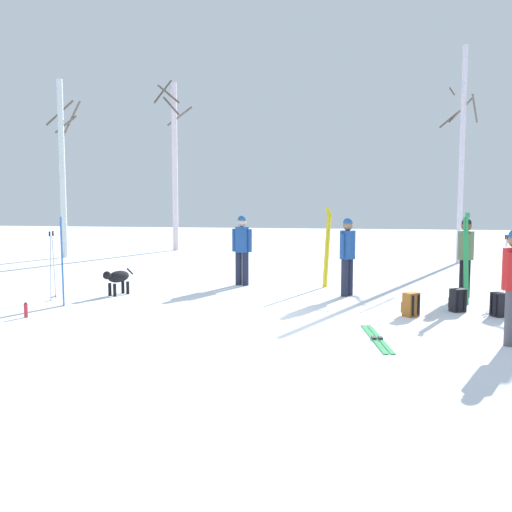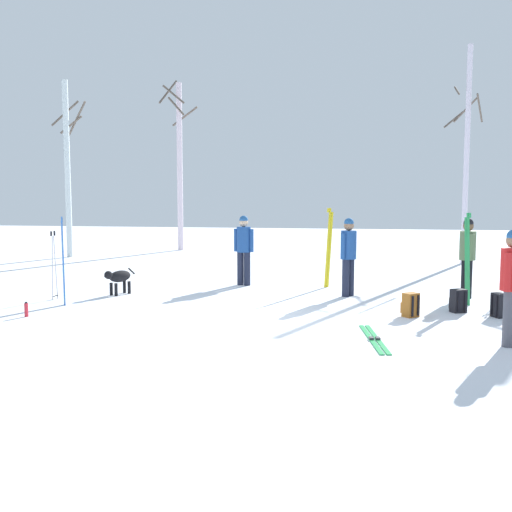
{
  "view_description": "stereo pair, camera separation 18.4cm",
  "coord_description": "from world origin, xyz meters",
  "px_view_note": "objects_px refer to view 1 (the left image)",
  "views": [
    {
      "loc": [
        1.59,
        -9.98,
        2.2
      ],
      "look_at": [
        -0.29,
        1.63,
        1.0
      ],
      "focal_mm": 41.67,
      "sensor_mm": 36.0,
      "label": 1
    },
    {
      "loc": [
        1.77,
        -9.95,
        2.2
      ],
      "look_at": [
        -0.29,
        1.63,
        1.0
      ],
      "focal_mm": 41.67,
      "sensor_mm": 36.0,
      "label": 2
    }
  ],
  "objects_px": {
    "person_0": "(466,252)",
    "birch_tree_2": "(462,153)",
    "person_3": "(347,251)",
    "dog": "(117,278)",
    "backpack_1": "(499,305)",
    "ski_pair_lying_0": "(376,338)",
    "person_1": "(242,246)",
    "ski_poles_0": "(52,263)",
    "ski_pair_planted_2": "(62,262)",
    "ski_pair_planted_1": "(327,248)",
    "backpack_0": "(458,301)",
    "ski_pair_planted_0": "(466,259)",
    "birch_tree_0": "(63,166)",
    "water_bottle_0": "(26,310)",
    "backpack_2": "(411,305)",
    "ski_poles_1": "(506,264)",
    "birch_tree_1": "(174,162)"
  },
  "relations": [
    {
      "from": "ski_poles_0",
      "to": "backpack_1",
      "type": "relative_size",
      "value": 3.31
    },
    {
      "from": "dog",
      "to": "ski_poles_0",
      "type": "xyz_separation_m",
      "value": [
        -1.1,
        -0.81,
        0.39
      ]
    },
    {
      "from": "ski_pair_planted_1",
      "to": "backpack_1",
      "type": "height_order",
      "value": "ski_pair_planted_1"
    },
    {
      "from": "ski_pair_lying_0",
      "to": "birch_tree_1",
      "type": "xyz_separation_m",
      "value": [
        -7.45,
        13.99,
        3.53
      ]
    },
    {
      "from": "ski_poles_1",
      "to": "ski_pair_lying_0",
      "type": "bearing_deg",
      "value": -124.28
    },
    {
      "from": "ski_poles_0",
      "to": "backpack_0",
      "type": "distance_m",
      "value": 8.24
    },
    {
      "from": "ski_pair_lying_0",
      "to": "person_1",
      "type": "bearing_deg",
      "value": 120.95
    },
    {
      "from": "birch_tree_1",
      "to": "backpack_0",
      "type": "bearing_deg",
      "value": -51.87
    },
    {
      "from": "person_1",
      "to": "ski_pair_planted_2",
      "type": "relative_size",
      "value": 0.96
    },
    {
      "from": "person_0",
      "to": "birch_tree_2",
      "type": "bearing_deg",
      "value": 81.53
    },
    {
      "from": "ski_pair_planted_2",
      "to": "water_bottle_0",
      "type": "distance_m",
      "value": 1.43
    },
    {
      "from": "water_bottle_0",
      "to": "backpack_0",
      "type": "bearing_deg",
      "value": 13.05
    },
    {
      "from": "backpack_1",
      "to": "backpack_2",
      "type": "relative_size",
      "value": 1.0
    },
    {
      "from": "ski_poles_1",
      "to": "water_bottle_0",
      "type": "xyz_separation_m",
      "value": [
        -9.08,
        -3.58,
        -0.6
      ]
    },
    {
      "from": "dog",
      "to": "backpack_2",
      "type": "distance_m",
      "value": 6.35
    },
    {
      "from": "ski_poles_0",
      "to": "ski_pair_planted_2",
      "type": "bearing_deg",
      "value": -47.21
    },
    {
      "from": "person_1",
      "to": "ski_pair_lying_0",
      "type": "distance_m",
      "value": 6.02
    },
    {
      "from": "ski_pair_planted_2",
      "to": "ski_poles_1",
      "type": "bearing_deg",
      "value": 14.74
    },
    {
      "from": "ski_pair_lying_0",
      "to": "birch_tree_0",
      "type": "height_order",
      "value": "birch_tree_0"
    },
    {
      "from": "person_3",
      "to": "birch_tree_1",
      "type": "xyz_separation_m",
      "value": [
        -6.96,
        10.05,
        2.56
      ]
    },
    {
      "from": "ski_poles_1",
      "to": "ski_pair_planted_1",
      "type": "bearing_deg",
      "value": 166.21
    },
    {
      "from": "ski_pair_planted_2",
      "to": "ski_poles_1",
      "type": "height_order",
      "value": "ski_pair_planted_2"
    },
    {
      "from": "person_3",
      "to": "dog",
      "type": "relative_size",
      "value": 2.05
    },
    {
      "from": "person_1",
      "to": "backpack_0",
      "type": "bearing_deg",
      "value": -29.59
    },
    {
      "from": "ski_pair_lying_0",
      "to": "backpack_1",
      "type": "height_order",
      "value": "backpack_1"
    },
    {
      "from": "person_1",
      "to": "backpack_2",
      "type": "bearing_deg",
      "value": -40.92
    },
    {
      "from": "ski_poles_1",
      "to": "backpack_0",
      "type": "bearing_deg",
      "value": -125.79
    },
    {
      "from": "dog",
      "to": "backpack_1",
      "type": "relative_size",
      "value": 1.9
    },
    {
      "from": "backpack_1",
      "to": "ski_pair_lying_0",
      "type": "bearing_deg",
      "value": -137.24
    },
    {
      "from": "person_1",
      "to": "ski_pair_lying_0",
      "type": "bearing_deg",
      "value": -59.05
    },
    {
      "from": "ski_pair_lying_0",
      "to": "birch_tree_2",
      "type": "relative_size",
      "value": 0.27
    },
    {
      "from": "dog",
      "to": "birch_tree_0",
      "type": "height_order",
      "value": "birch_tree_0"
    },
    {
      "from": "birch_tree_1",
      "to": "ski_poles_0",
      "type": "bearing_deg",
      "value": -85.87
    },
    {
      "from": "backpack_1",
      "to": "ski_pair_planted_2",
      "type": "bearing_deg",
      "value": -178.29
    },
    {
      "from": "person_0",
      "to": "birch_tree_0",
      "type": "height_order",
      "value": "birch_tree_0"
    },
    {
      "from": "backpack_1",
      "to": "ski_pair_planted_1",
      "type": "bearing_deg",
      "value": 136.8
    },
    {
      "from": "backpack_2",
      "to": "water_bottle_0",
      "type": "relative_size",
      "value": 1.62
    },
    {
      "from": "person_3",
      "to": "ski_pair_planted_1",
      "type": "height_order",
      "value": "ski_pair_planted_1"
    },
    {
      "from": "ski_pair_lying_0",
      "to": "backpack_0",
      "type": "relative_size",
      "value": 4.24
    },
    {
      "from": "person_0",
      "to": "ski_poles_1",
      "type": "xyz_separation_m",
      "value": [
        0.84,
        0.03,
        -0.25
      ]
    },
    {
      "from": "person_0",
      "to": "ski_poles_1",
      "type": "height_order",
      "value": "person_0"
    },
    {
      "from": "ski_pair_lying_0",
      "to": "backpack_1",
      "type": "relative_size",
      "value": 4.24
    },
    {
      "from": "backpack_0",
      "to": "ski_pair_planted_1",
      "type": "bearing_deg",
      "value": 133.66
    },
    {
      "from": "person_3",
      "to": "birch_tree_2",
      "type": "distance_m",
      "value": 8.36
    },
    {
      "from": "person_1",
      "to": "person_3",
      "type": "height_order",
      "value": "same"
    },
    {
      "from": "ski_poles_0",
      "to": "water_bottle_0",
      "type": "xyz_separation_m",
      "value": [
        0.4,
        -1.76,
        -0.65
      ]
    },
    {
      "from": "birch_tree_0",
      "to": "backpack_1",
      "type": "bearing_deg",
      "value": -33.76
    },
    {
      "from": "person_3",
      "to": "birch_tree_1",
      "type": "bearing_deg",
      "value": 124.71
    },
    {
      "from": "person_0",
      "to": "ski_pair_planted_0",
      "type": "distance_m",
      "value": 0.91
    },
    {
      "from": "backpack_0",
      "to": "birch_tree_2",
      "type": "xyz_separation_m",
      "value": [
        1.45,
        8.59,
        3.37
      ]
    }
  ]
}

